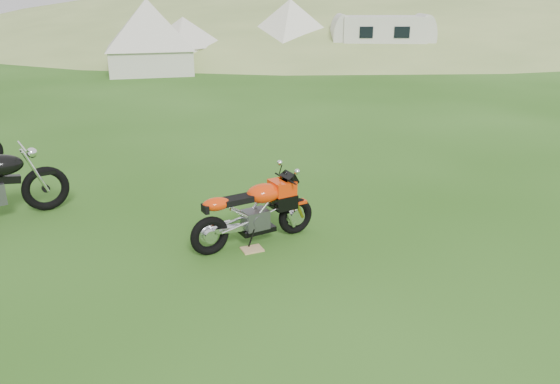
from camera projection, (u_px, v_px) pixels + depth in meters
name	position (u px, v px, depth m)	size (l,w,h in m)	color
ground	(277.00, 275.00, 6.53)	(120.00, 120.00, 0.00)	#214B10
hillside	(366.00, 27.00, 49.63)	(80.00, 64.00, 8.00)	olive
hedgerow	(366.00, 27.00, 49.63)	(36.00, 1.20, 8.60)	black
sport_motorcycle	(254.00, 207.00, 7.18)	(1.72, 0.43, 1.03)	red
plywood_board	(252.00, 249.00, 7.16)	(0.27, 0.22, 0.02)	tan
tent_left	(149.00, 38.00, 22.09)	(3.22, 3.22, 2.79)	beige
tent_mid	(184.00, 38.00, 24.73)	(2.63, 2.63, 2.28)	beige
tent_right	(290.00, 31.00, 26.01)	(3.17, 3.17, 2.74)	silver
caravan	(381.00, 40.00, 24.90)	(4.60, 2.06, 2.15)	beige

